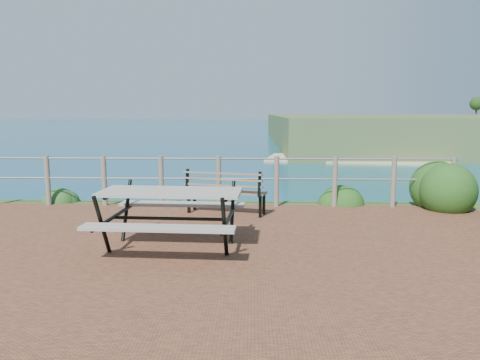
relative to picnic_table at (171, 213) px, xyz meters
The scene contains 8 objects.
ground 0.80m from the picnic_table, 44.98° to the right, with size 10.00×7.00×0.12m, color brown.
ocean 199.56m from the picnic_table, 89.87° to the left, with size 1200.00×1200.00×0.00m, color #166D84.
safety_railing 2.95m from the picnic_table, 81.47° to the left, with size 9.40×0.10×1.00m.
picnic_table is the anchor object (origin of this frame).
park_bench 2.30m from the picnic_table, 74.23° to the left, with size 1.53×0.74×0.84m.
shrub_right_edge 5.83m from the picnic_table, 29.90° to the left, with size 1.12×1.12×1.59m, color #1B4013.
shrub_lip_west 4.39m from the picnic_table, 130.77° to the left, with size 0.70×0.70×0.41m, color #234F1D.
shrub_lip_east 4.45m from the picnic_table, 47.84° to the left, with size 0.79×0.79×0.54m, color #1B4013.
Camera 1 is at (0.70, -5.83, 1.90)m, focal length 35.00 mm.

